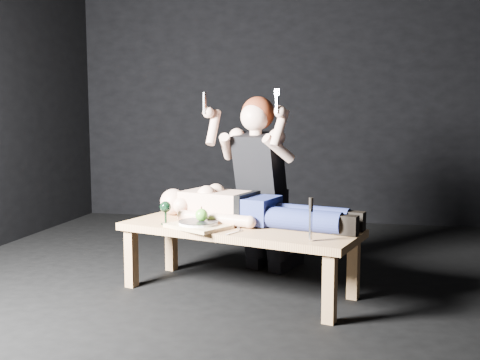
{
  "coord_description": "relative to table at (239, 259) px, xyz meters",
  "views": [
    {
      "loc": [
        0.59,
        -3.56,
        1.14
      ],
      "look_at": [
        -0.1,
        -0.11,
        0.75
      ],
      "focal_mm": 40.06,
      "sensor_mm": 36.0,
      "label": 1
    }
  ],
  "objects": [
    {
      "name": "fork_flat",
      "position": [
        -0.36,
        -0.06,
        0.23
      ],
      "size": [
        0.1,
        0.15,
        0.01
      ],
      "primitive_type": "cube",
      "rotation": [
        0.0,
        0.0,
        -0.56
      ],
      "color": "#B2B2B7",
      "rests_on": "table"
    },
    {
      "name": "table",
      "position": [
        0.0,
        0.0,
        0.0
      ],
      "size": [
        1.68,
        1.02,
        0.45
      ],
      "primitive_type": "cube",
      "rotation": [
        0.0,
        0.0,
        -0.29
      ],
      "color": "tan",
      "rests_on": "ground"
    },
    {
      "name": "ground",
      "position": [
        0.1,
        0.16,
        -0.23
      ],
      "size": [
        5.0,
        5.0,
        0.0
      ],
      "primitive_type": "plane",
      "color": "black",
      "rests_on": "ground"
    },
    {
      "name": "kneeling_woman",
      "position": [
        0.09,
        0.54,
        0.45
      ],
      "size": [
        0.97,
        1.01,
        1.35
      ],
      "primitive_type": null,
      "rotation": [
        0.0,
        0.0,
        -0.38
      ],
      "color": "black",
      "rests_on": "ground"
    },
    {
      "name": "lying_man",
      "position": [
        0.08,
        0.12,
        0.35
      ],
      "size": [
        1.53,
        0.84,
        0.24
      ],
      "primitive_type": null,
      "rotation": [
        0.0,
        0.0,
        -0.29
      ],
      "color": "#DAAD8D",
      "rests_on": "table"
    },
    {
      "name": "apple",
      "position": [
        -0.22,
        -0.1,
        0.31
      ],
      "size": [
        0.08,
        0.08,
        0.08
      ],
      "primitive_type": "sphere",
      "color": "#499821",
      "rests_on": "plate"
    },
    {
      "name": "goblet",
      "position": [
        -0.49,
        -0.04,
        0.3
      ],
      "size": [
        0.09,
        0.09,
        0.16
      ],
      "primitive_type": null,
      "rotation": [
        0.0,
        0.0,
        -0.29
      ],
      "color": "black",
      "rests_on": "table"
    },
    {
      "name": "plate",
      "position": [
        -0.24,
        -0.11,
        0.26
      ],
      "size": [
        0.35,
        0.35,
        0.02
      ],
      "primitive_type": "cylinder",
      "rotation": [
        0.0,
        0.0,
        -0.53
      ],
      "color": "white",
      "rests_on": "serving_tray"
    },
    {
      "name": "serving_tray",
      "position": [
        -0.24,
        -0.11,
        0.24
      ],
      "size": [
        0.47,
        0.43,
        0.02
      ],
      "primitive_type": "cube",
      "rotation": [
        0.0,
        0.0,
        -0.53
      ],
      "color": "tan",
      "rests_on": "table"
    },
    {
      "name": "back_wall",
      "position": [
        0.1,
        2.66,
        1.27
      ],
      "size": [
        5.0,
        0.0,
        5.0
      ],
      "primitive_type": "plane",
      "rotation": [
        1.57,
        0.0,
        0.0
      ],
      "color": "black",
      "rests_on": "ground"
    },
    {
      "name": "carving_knife",
      "position": [
        0.49,
        -0.35,
        0.35
      ],
      "size": [
        0.04,
        0.04,
        0.25
      ],
      "primitive_type": null,
      "rotation": [
        0.0,
        0.0,
        -0.29
      ],
      "color": "#B2B2B7",
      "rests_on": "table"
    },
    {
      "name": "spoon_flat",
      "position": [
        0.02,
        -0.1,
        0.23
      ],
      "size": [
        0.07,
        0.16,
        0.01
      ],
      "primitive_type": "cube",
      "rotation": [
        0.0,
        0.0,
        0.35
      ],
      "color": "#B2B2B7",
      "rests_on": "table"
    },
    {
      "name": "knife_flat",
      "position": [
        0.02,
        -0.22,
        0.23
      ],
      "size": [
        0.08,
        0.16,
        0.01
      ],
      "primitive_type": "cube",
      "rotation": [
        0.0,
        0.0,
        -0.43
      ],
      "color": "#B2B2B7",
      "rests_on": "table"
    }
  ]
}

